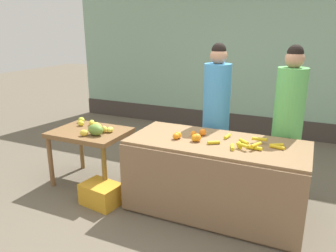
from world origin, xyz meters
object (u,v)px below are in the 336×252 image
object	(u,v)px
vendor_woman_blue_shirt	(216,116)
produce_sack	(163,155)
vendor_woman_green_shirt	(287,125)
produce_crate	(101,194)

from	to	relation	value
vendor_woman_blue_shirt	produce_sack	distance (m)	1.02
vendor_woman_green_shirt	produce_sack	distance (m)	1.77
produce_crate	produce_sack	world-z (taller)	produce_sack
vendor_woman_green_shirt	produce_crate	size ratio (longest dim) A/B	4.20
vendor_woman_blue_shirt	vendor_woman_green_shirt	distance (m)	0.87
produce_sack	produce_crate	bearing A→B (deg)	-103.85
vendor_woman_blue_shirt	produce_sack	size ratio (longest dim) A/B	3.61
vendor_woman_blue_shirt	produce_crate	distance (m)	1.73
produce_crate	vendor_woman_blue_shirt	bearing A→B (deg)	46.72
vendor_woman_blue_shirt	produce_crate	xyz separation A→B (m)	(-1.05, -1.11, -0.80)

